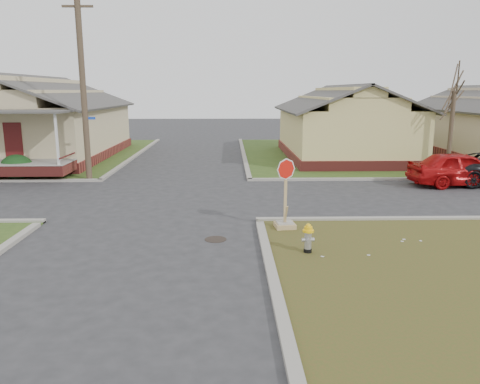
{
  "coord_description": "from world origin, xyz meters",
  "views": [
    {
      "loc": [
        2.61,
        -13.63,
        4.28
      ],
      "look_at": [
        2.95,
        1.0,
        1.1
      ],
      "focal_mm": 35.0,
      "sensor_mm": 36.0,
      "label": 1
    }
  ],
  "objects_px": {
    "fire_hydrant": "(308,237)",
    "utility_pole": "(83,82)",
    "stop_sign": "(285,213)",
    "red_sedan": "(460,169)"
  },
  "relations": [
    {
      "from": "stop_sign",
      "to": "utility_pole",
      "type": "bearing_deg",
      "value": 128.98
    },
    {
      "from": "fire_hydrant",
      "to": "utility_pole",
      "type": "bearing_deg",
      "value": 125.26
    },
    {
      "from": "utility_pole",
      "to": "stop_sign",
      "type": "xyz_separation_m",
      "value": [
        8.56,
        -8.39,
        -4.14
      ]
    },
    {
      "from": "utility_pole",
      "to": "stop_sign",
      "type": "bearing_deg",
      "value": -44.45
    },
    {
      "from": "red_sedan",
      "to": "stop_sign",
      "type": "bearing_deg",
      "value": 124.2
    },
    {
      "from": "utility_pole",
      "to": "fire_hydrant",
      "type": "xyz_separation_m",
      "value": [
        8.9,
        -10.7,
        -4.17
      ]
    },
    {
      "from": "utility_pole",
      "to": "red_sedan",
      "type": "xyz_separation_m",
      "value": [
        17.38,
        -1.7,
        -3.88
      ]
    },
    {
      "from": "utility_pole",
      "to": "stop_sign",
      "type": "distance_m",
      "value": 12.68
    },
    {
      "from": "fire_hydrant",
      "to": "stop_sign",
      "type": "relative_size",
      "value": 0.36
    },
    {
      "from": "utility_pole",
      "to": "red_sedan",
      "type": "distance_m",
      "value": 17.89
    }
  ]
}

